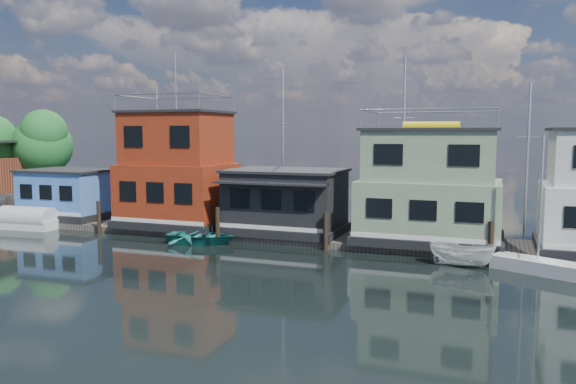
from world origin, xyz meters
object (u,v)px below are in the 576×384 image
at_px(houseboat_red, 178,172).
at_px(dinghy_teal, 201,236).
at_px(houseboat_dark, 286,201).
at_px(houseboat_green, 430,188).
at_px(motorboat, 462,254).
at_px(tarp_runabout, 27,220).
at_px(houseboat_blue, 69,194).
at_px(day_sailer, 538,265).

xyz_separation_m(houseboat_red, dinghy_teal, (3.71, -3.53, -3.66)).
relative_size(houseboat_red, dinghy_teal, 2.75).
height_order(houseboat_dark, dinghy_teal, houseboat_dark).
relative_size(houseboat_green, motorboat, 2.49).
distance_m(houseboat_red, motorboat, 19.90).
height_order(tarp_runabout, dinghy_teal, tarp_runabout).
height_order(houseboat_blue, houseboat_dark, houseboat_dark).
bearing_deg(houseboat_green, motorboat, -62.97).
bearing_deg(motorboat, houseboat_blue, 94.51).
relative_size(houseboat_green, tarp_runabout, 1.94).
bearing_deg(day_sailer, houseboat_green, 168.39).
relative_size(houseboat_red, houseboat_green, 1.41).
distance_m(day_sailer, motorboat, 3.55).
height_order(houseboat_dark, houseboat_green, houseboat_green).
distance_m(houseboat_red, houseboat_green, 17.01).
xyz_separation_m(houseboat_red, day_sailer, (22.69, -4.20, -3.70)).
height_order(houseboat_red, houseboat_green, houseboat_red).
xyz_separation_m(houseboat_green, motorboat, (2.15, -4.21, -2.90)).
height_order(houseboat_red, houseboat_dark, houseboat_red).
bearing_deg(houseboat_red, houseboat_dark, -0.14).
relative_size(houseboat_blue, tarp_runabout, 1.48).
xyz_separation_m(houseboat_blue, houseboat_green, (26.50, 0.00, 1.34)).
xyz_separation_m(houseboat_red, houseboat_dark, (8.00, -0.02, -1.69)).
relative_size(day_sailer, dinghy_teal, 1.55).
relative_size(houseboat_blue, dinghy_teal, 1.48).
height_order(motorboat, tarp_runabout, tarp_runabout).
bearing_deg(houseboat_blue, tarp_runabout, -104.93).
relative_size(houseboat_dark, day_sailer, 1.11).
bearing_deg(houseboat_dark, day_sailer, -15.89).
relative_size(day_sailer, motorboat, 1.98).
xyz_separation_m(houseboat_green, dinghy_teal, (-13.29, -3.53, -3.10)).
bearing_deg(houseboat_red, day_sailer, -10.49).
bearing_deg(tarp_runabout, houseboat_dark, 6.16).
relative_size(houseboat_blue, motorboat, 1.90).
xyz_separation_m(houseboat_dark, houseboat_green, (9.00, 0.02, 1.13)).
distance_m(houseboat_red, day_sailer, 23.37).
height_order(houseboat_green, dinghy_teal, houseboat_green).
height_order(houseboat_blue, day_sailer, day_sailer).
relative_size(houseboat_blue, day_sailer, 0.96).
bearing_deg(day_sailer, dinghy_teal, -157.19).
relative_size(houseboat_green, dinghy_teal, 1.95).
distance_m(houseboat_blue, day_sailer, 32.51).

